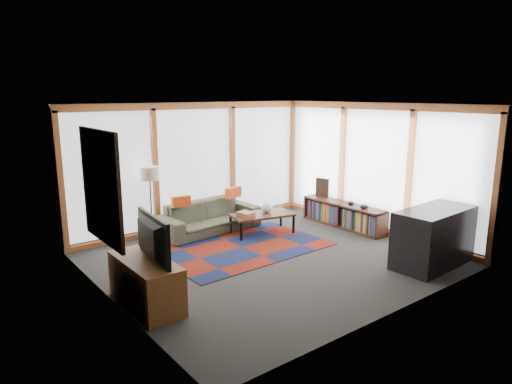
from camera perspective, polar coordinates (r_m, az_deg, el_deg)
ground at (r=7.93m, az=1.79°, el=-8.28°), size 5.50×5.50×0.00m
room_envelope at (r=8.27m, az=2.03°, el=3.63°), size 5.52×5.02×2.62m
rug at (r=8.44m, az=-1.69°, el=-6.93°), size 3.07×2.01×0.01m
sofa at (r=9.34m, az=-5.89°, el=-3.12°), size 2.19×0.98×0.62m
pillow_left at (r=8.95m, az=-9.34°, el=-1.17°), size 0.38×0.15×0.21m
pillow_right at (r=9.60m, az=-2.86°, el=-0.06°), size 0.41×0.20×0.22m
floor_lamp at (r=8.93m, az=-12.99°, el=-1.43°), size 0.36×0.36×1.43m
coffee_table at (r=9.21m, az=0.76°, el=-3.98°), size 1.33×0.87×0.41m
book_stack at (r=8.91m, az=-1.30°, el=-2.83°), size 0.28×0.33×0.10m
vase at (r=9.22m, az=1.33°, el=-1.97°), size 0.29×0.29×0.20m
bookshelf at (r=9.83m, az=10.85°, el=-2.84°), size 0.37×2.04×0.51m
bowl_a at (r=9.41m, az=13.37°, el=-1.75°), size 0.21×0.21×0.09m
bowl_b at (r=9.68m, az=11.80°, el=-1.33°), size 0.19×0.19×0.08m
shelf_picture at (r=10.26m, az=8.28°, el=0.56°), size 0.11×0.32×0.42m
tv_console at (r=6.34m, az=-13.59°, el=-10.97°), size 0.54×1.29×0.64m
television at (r=6.08m, az=-13.64°, el=-5.68°), size 0.24×1.06×0.61m
bar_counter at (r=8.05m, az=21.32°, el=-5.27°), size 1.53×0.77×0.95m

